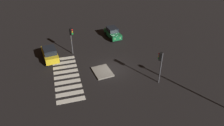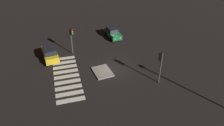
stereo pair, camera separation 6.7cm
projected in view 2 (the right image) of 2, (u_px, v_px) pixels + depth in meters
The scene contains 7 objects.
ground_plane at pixel (112, 69), 28.56m from camera, with size 80.00×80.00×0.00m, color black.
traffic_island at pixel (102, 72), 27.92m from camera, with size 3.21×2.57×0.18m.
car_yellow at pixel (50, 54), 30.26m from camera, with size 4.51×2.49×1.89m.
car_green at pixel (113, 33), 36.36m from camera, with size 4.19×2.27×1.76m.
traffic_light_south at pixel (72, 35), 30.27m from camera, with size 0.53×0.54×4.19m.
traffic_light_north at pixel (160, 60), 24.50m from camera, with size 0.54×0.53×4.16m.
crosswalk_near at pixel (67, 76), 27.16m from camera, with size 9.90×3.20×0.02m.
Camera 2 is at (22.66, -6.45, 16.17)m, focal length 33.93 mm.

